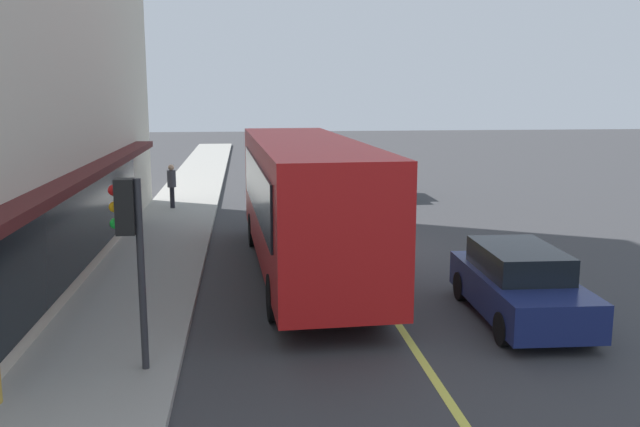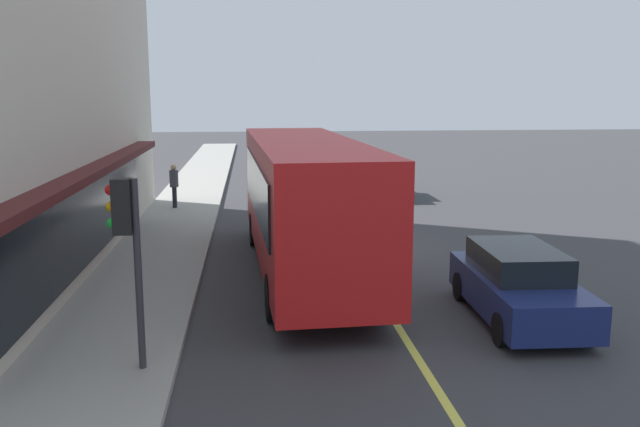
{
  "view_description": "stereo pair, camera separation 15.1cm",
  "coord_description": "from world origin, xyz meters",
  "px_view_note": "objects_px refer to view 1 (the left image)",
  "views": [
    {
      "loc": [
        -19.69,
        3.06,
        4.73
      ],
      "look_at": [
        -2.65,
        1.17,
        1.6
      ],
      "focal_mm": 37.9,
      "sensor_mm": 36.0,
      "label": 1
    },
    {
      "loc": [
        -19.71,
        2.9,
        4.73
      ],
      "look_at": [
        -2.65,
        1.17,
        1.6
      ],
      "focal_mm": 37.9,
      "sensor_mm": 36.0,
      "label": 2
    }
  ],
  "objects_px": {
    "traffic_light": "(129,229)",
    "car_teal": "(377,179)",
    "car_navy": "(519,284)",
    "pedestrian_by_curb": "(172,182)",
    "bus": "(305,199)"
  },
  "relations": [
    {
      "from": "traffic_light",
      "to": "car_navy",
      "type": "xyz_separation_m",
      "value": [
        2.13,
        -7.52,
        -1.79
      ]
    },
    {
      "from": "bus",
      "to": "pedestrian_by_curb",
      "type": "relative_size",
      "value": 6.51
    },
    {
      "from": "car_teal",
      "to": "car_navy",
      "type": "bearing_deg",
      "value": 178.99
    },
    {
      "from": "traffic_light",
      "to": "car_teal",
      "type": "xyz_separation_m",
      "value": [
        19.11,
        -7.82,
        -1.79
      ]
    },
    {
      "from": "car_navy",
      "to": "car_teal",
      "type": "bearing_deg",
      "value": -1.01
    },
    {
      "from": "bus",
      "to": "pedestrian_by_curb",
      "type": "bearing_deg",
      "value": 24.37
    },
    {
      "from": "car_teal",
      "to": "pedestrian_by_curb",
      "type": "xyz_separation_m",
      "value": [
        -3.2,
        8.84,
        0.45
      ]
    },
    {
      "from": "car_teal",
      "to": "car_navy",
      "type": "height_order",
      "value": "same"
    },
    {
      "from": "pedestrian_by_curb",
      "to": "car_teal",
      "type": "bearing_deg",
      "value": -70.1
    },
    {
      "from": "bus",
      "to": "car_navy",
      "type": "distance_m",
      "value": 5.9
    },
    {
      "from": "car_teal",
      "to": "pedestrian_by_curb",
      "type": "bearing_deg",
      "value": 109.9
    },
    {
      "from": "traffic_light",
      "to": "car_navy",
      "type": "distance_m",
      "value": 8.02
    },
    {
      "from": "bus",
      "to": "car_teal",
      "type": "distance_m",
      "value": 13.74
    },
    {
      "from": "pedestrian_by_curb",
      "to": "car_navy",
      "type": "bearing_deg",
      "value": -148.2
    },
    {
      "from": "pedestrian_by_curb",
      "to": "traffic_light",
      "type": "bearing_deg",
      "value": -176.32
    }
  ]
}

